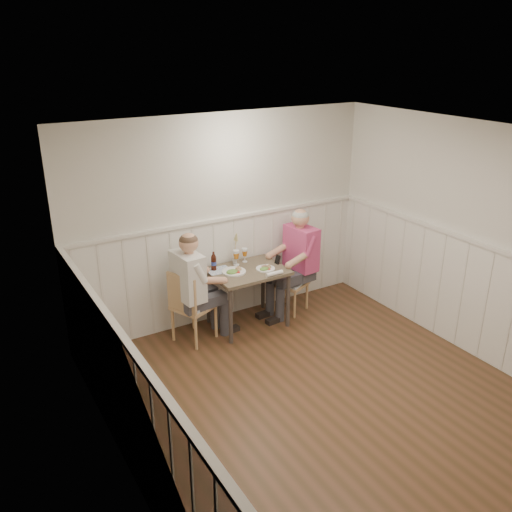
{
  "coord_description": "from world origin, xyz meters",
  "views": [
    {
      "loc": [
        -2.9,
        -3.44,
        3.36
      ],
      "look_at": [
        0.11,
        1.64,
        1.0
      ],
      "focal_mm": 38.0,
      "sensor_mm": 36.0,
      "label": 1
    }
  ],
  "objects_px": {
    "diner_cream": "(192,297)",
    "beer_bottle": "(214,262)",
    "grass_vase": "(234,250)",
    "chair_right": "(293,279)",
    "man_in_pink": "(298,268)",
    "dining_table": "(248,277)",
    "chair_left": "(190,304)"
  },
  "relations": [
    {
      "from": "chair_right",
      "to": "diner_cream",
      "type": "bearing_deg",
      "value": -176.58
    },
    {
      "from": "dining_table",
      "to": "man_in_pink",
      "type": "height_order",
      "value": "man_in_pink"
    },
    {
      "from": "chair_left",
      "to": "grass_vase",
      "type": "bearing_deg",
      "value": 19.5
    },
    {
      "from": "chair_left",
      "to": "grass_vase",
      "type": "xyz_separation_m",
      "value": [
        0.74,
        0.26,
        0.45
      ]
    },
    {
      "from": "man_in_pink",
      "to": "grass_vase",
      "type": "relative_size",
      "value": 3.39
    },
    {
      "from": "dining_table",
      "to": "chair_right",
      "type": "xyz_separation_m",
      "value": [
        0.72,
        0.07,
        -0.22
      ]
    },
    {
      "from": "beer_bottle",
      "to": "man_in_pink",
      "type": "bearing_deg",
      "value": -9.24
    },
    {
      "from": "dining_table",
      "to": "grass_vase",
      "type": "relative_size",
      "value": 2.17
    },
    {
      "from": "chair_left",
      "to": "diner_cream",
      "type": "height_order",
      "value": "diner_cream"
    },
    {
      "from": "chair_left",
      "to": "beer_bottle",
      "type": "bearing_deg",
      "value": 26.23
    },
    {
      "from": "man_in_pink",
      "to": "diner_cream",
      "type": "distance_m",
      "value": 1.53
    },
    {
      "from": "beer_bottle",
      "to": "grass_vase",
      "type": "xyz_separation_m",
      "value": [
        0.32,
        0.05,
        0.08
      ]
    },
    {
      "from": "chair_right",
      "to": "diner_cream",
      "type": "xyz_separation_m",
      "value": [
        -1.48,
        -0.09,
        0.15
      ]
    },
    {
      "from": "grass_vase",
      "to": "dining_table",
      "type": "bearing_deg",
      "value": -80.24
    },
    {
      "from": "chair_left",
      "to": "grass_vase",
      "type": "relative_size",
      "value": 2.15
    },
    {
      "from": "diner_cream",
      "to": "beer_bottle",
      "type": "xyz_separation_m",
      "value": [
        0.4,
        0.22,
        0.27
      ]
    },
    {
      "from": "dining_table",
      "to": "chair_right",
      "type": "bearing_deg",
      "value": 5.46
    },
    {
      "from": "diner_cream",
      "to": "dining_table",
      "type": "bearing_deg",
      "value": 1.47
    },
    {
      "from": "grass_vase",
      "to": "chair_right",
      "type": "bearing_deg",
      "value": -13.53
    },
    {
      "from": "chair_right",
      "to": "beer_bottle",
      "type": "bearing_deg",
      "value": 173.11
    },
    {
      "from": "diner_cream",
      "to": "grass_vase",
      "type": "bearing_deg",
      "value": 20.92
    },
    {
      "from": "dining_table",
      "to": "beer_bottle",
      "type": "relative_size",
      "value": 3.81
    },
    {
      "from": "chair_right",
      "to": "chair_left",
      "type": "relative_size",
      "value": 0.89
    },
    {
      "from": "diner_cream",
      "to": "beer_bottle",
      "type": "bearing_deg",
      "value": 28.83
    },
    {
      "from": "beer_bottle",
      "to": "chair_right",
      "type": "bearing_deg",
      "value": -6.89
    },
    {
      "from": "chair_right",
      "to": "man_in_pink",
      "type": "relative_size",
      "value": 0.56
    },
    {
      "from": "chair_left",
      "to": "diner_cream",
      "type": "bearing_deg",
      "value": -30.29
    },
    {
      "from": "diner_cream",
      "to": "grass_vase",
      "type": "xyz_separation_m",
      "value": [
        0.72,
        0.27,
        0.35
      ]
    },
    {
      "from": "man_in_pink",
      "to": "beer_bottle",
      "type": "relative_size",
      "value": 5.96
    },
    {
      "from": "dining_table",
      "to": "grass_vase",
      "type": "xyz_separation_m",
      "value": [
        -0.04,
        0.25,
        0.29
      ]
    },
    {
      "from": "man_in_pink",
      "to": "dining_table",
      "type": "bearing_deg",
      "value": -178.72
    },
    {
      "from": "man_in_pink",
      "to": "beer_bottle",
      "type": "height_order",
      "value": "man_in_pink"
    }
  ]
}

